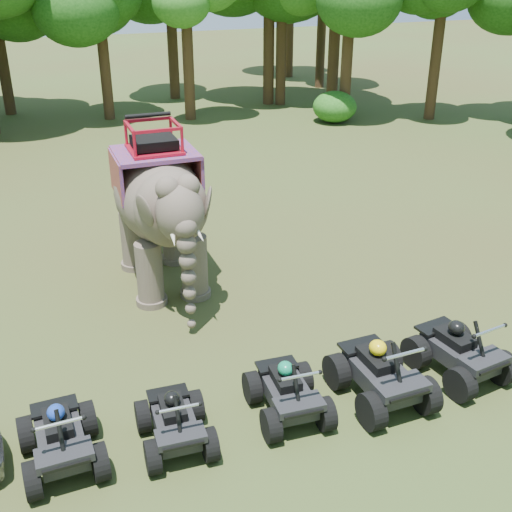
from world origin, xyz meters
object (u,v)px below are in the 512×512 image
object	(u,v)px
elephant	(159,205)
atv_3	(382,366)
atv_1	(174,415)
atv_4	(461,344)
atv_2	(288,385)
atv_0	(59,432)

from	to	relation	value
elephant	atv_3	size ratio (longest dim) A/B	2.53
elephant	atv_1	world-z (taller)	elephant
atv_4	atv_1	bearing A→B (deg)	171.53
atv_1	atv_2	bearing A→B (deg)	3.89
atv_3	atv_4	bearing A→B (deg)	2.31
atv_1	atv_3	world-z (taller)	atv_3
atv_1	atv_4	bearing A→B (deg)	2.52
atv_1	atv_4	size ratio (longest dim) A/B	0.86
atv_2	atv_4	world-z (taller)	atv_4
atv_0	elephant	bearing A→B (deg)	59.87
atv_2	atv_1	bearing A→B (deg)	-175.70
atv_2	atv_3	distance (m)	1.72
elephant	atv_0	size ratio (longest dim) A/B	2.83
elephant	atv_2	xyz separation A→B (m)	(0.92, -5.63, -1.38)
atv_1	atv_4	world-z (taller)	atv_4
elephant	atv_3	xyz separation A→B (m)	(2.63, -5.80, -1.29)
atv_0	atv_3	size ratio (longest dim) A/B	0.90
atv_3	atv_0	bearing A→B (deg)	174.63
elephant	atv_4	world-z (taller)	elephant
elephant	atv_1	size ratio (longest dim) A/B	3.06
atv_4	elephant	bearing A→B (deg)	119.08
atv_4	atv_3	bearing A→B (deg)	175.81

